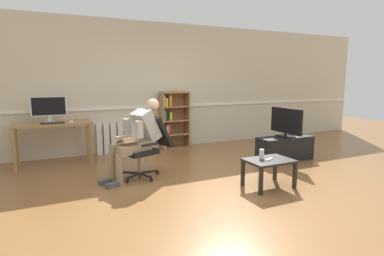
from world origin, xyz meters
The scene contains 15 objects.
ground_plane centered at (0.00, 0.00, 0.00)m, with size 18.00×18.00×0.00m, color brown.
back_wall centered at (0.00, 2.65, 1.35)m, with size 12.00×0.13×2.70m.
computer_desk centered at (-1.96, 2.15, 0.65)m, with size 1.29×0.62×0.76m.
imac_monitor centered at (-2.00, 2.23, 1.02)m, with size 0.59×0.14×0.46m.
keyboard centered at (-1.96, 2.01, 0.77)m, with size 0.38×0.12×0.02m, color black.
computer_mouse centered at (-1.66, 2.03, 0.77)m, with size 0.06×0.10×0.03m, color white.
bookshelf centered at (0.43, 2.44, 0.63)m, with size 0.63×0.29×1.27m.
radiator centered at (-0.69, 2.54, 0.32)m, with size 0.95×0.08×0.63m.
office_chair centered at (-0.64, 0.82, 0.52)m, with size 0.87×0.70×0.95m.
person_seated centered at (-0.82, 0.76, 0.65)m, with size 1.01×0.62×1.21m.
tv_stand centered at (1.96, 0.59, 0.22)m, with size 1.09×0.39×0.45m.
tv_screen centered at (1.96, 0.59, 0.73)m, with size 0.20×0.78×0.53m.
coffee_table centered at (0.73, -0.45, 0.34)m, with size 0.65×0.47×0.40m.
drinking_glass centered at (0.66, -0.37, 0.47)m, with size 0.07×0.07×0.14m, color silver.
spare_remote centered at (0.70, -0.48, 0.41)m, with size 0.04×0.15×0.02m, color white.
Camera 1 is at (-2.06, -3.80, 1.52)m, focal length 29.02 mm.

